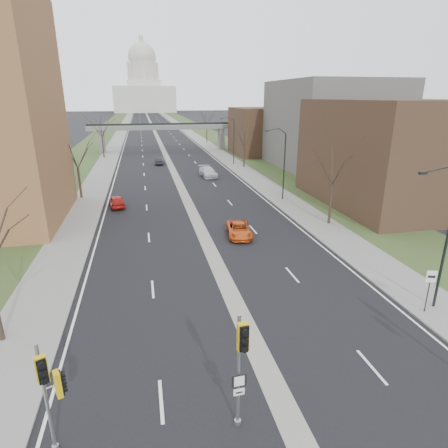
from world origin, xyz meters
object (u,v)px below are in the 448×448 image
object	(u,v)px
signal_pole_left	(50,384)
car_left_near	(117,201)
speed_limit_sign	(430,284)
car_right_near	(239,230)
car_left_far	(159,161)
signal_pole_median	(241,356)
car_right_mid	(208,172)

from	to	relation	value
signal_pole_left	car_left_near	distance (m)	32.77
speed_limit_sign	car_right_near	xyz separation A→B (m)	(-7.61, 15.04, -1.34)
signal_pole_left	car_left_far	size ratio (longest dim) A/B	1.16
signal_pole_median	car_right_mid	xyz separation A→B (m)	(7.16, 48.11, -2.70)
signal_pole_left	car_right_mid	distance (m)	49.59
signal_pole_left	car_left_near	world-z (taller)	signal_pole_left
signal_pole_left	car_right_near	world-z (taller)	signal_pole_left
signal_pole_left	speed_limit_sign	size ratio (longest dim) A/B	1.70
signal_pole_left	speed_limit_sign	distance (m)	20.24
signal_pole_left	car_left_far	distance (m)	61.50
car_left_far	car_right_near	distance (m)	41.22
car_left_far	car_left_near	bearing A→B (deg)	82.24
signal_pole_left	car_right_mid	size ratio (longest dim) A/B	0.86
car_left_far	car_right_mid	bearing A→B (deg)	122.52
signal_pole_left	car_left_near	bearing A→B (deg)	66.09
signal_pole_median	car_left_far	bearing A→B (deg)	87.48
signal_pole_median	car_left_far	size ratio (longest dim) A/B	1.27
signal_pole_left	car_right_mid	xyz separation A→B (m)	(13.78, 47.58, -2.22)
signal_pole_median	car_right_mid	size ratio (longest dim) A/B	0.93
speed_limit_sign	car_right_mid	world-z (taller)	speed_limit_sign
car_left_near	car_right_near	size ratio (longest dim) A/B	0.90
speed_limit_sign	car_left_near	bearing A→B (deg)	142.44
speed_limit_sign	car_right_near	world-z (taller)	speed_limit_sign
car_right_near	car_left_far	bearing A→B (deg)	104.61
signal_pole_median	car_left_near	world-z (taller)	signal_pole_median
speed_limit_sign	car_left_far	bearing A→B (deg)	120.46
car_left_near	car_right_mid	size ratio (longest dim) A/B	0.76
signal_pole_median	car_right_near	bearing A→B (deg)	73.22
car_left_near	car_left_far	world-z (taller)	car_left_near
car_left_near	car_right_near	bearing A→B (deg)	124.93
car_left_near	car_right_near	world-z (taller)	car_left_near
car_left_near	car_left_far	size ratio (longest dim) A/B	1.04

